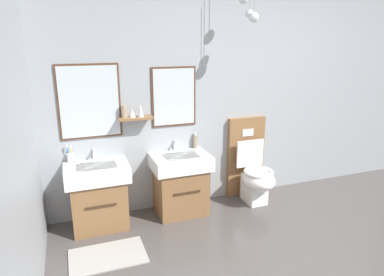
# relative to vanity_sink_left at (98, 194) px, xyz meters

# --- Properties ---
(wall_back) EXTENTS (5.08, 0.59, 2.79)m
(wall_back) POSITION_rel_vanity_sink_left_xyz_m (1.87, 0.26, 1.03)
(wall_back) COLOR #999EA3
(wall_back) RESTS_ON ground
(bath_mat) EXTENTS (0.68, 0.44, 0.01)m
(bath_mat) POSITION_rel_vanity_sink_left_xyz_m (-0.00, -0.59, -0.36)
(bath_mat) COLOR #9E9993
(bath_mat) RESTS_ON ground
(vanity_sink_left) EXTENTS (0.63, 0.49, 0.69)m
(vanity_sink_left) POSITION_rel_vanity_sink_left_xyz_m (0.00, 0.00, 0.00)
(vanity_sink_left) COLOR brown
(vanity_sink_left) RESTS_ON ground
(tap_on_left_sink) EXTENTS (0.03, 0.13, 0.11)m
(tap_on_left_sink) POSITION_rel_vanity_sink_left_xyz_m (-0.00, 0.18, 0.39)
(tap_on_left_sink) COLOR silver
(tap_on_left_sink) RESTS_ON vanity_sink_left
(vanity_sink_right) EXTENTS (0.63, 0.49, 0.69)m
(vanity_sink_right) POSITION_rel_vanity_sink_left_xyz_m (0.90, 0.00, 0.00)
(vanity_sink_right) COLOR brown
(vanity_sink_right) RESTS_ON ground
(tap_on_right_sink) EXTENTS (0.03, 0.13, 0.11)m
(tap_on_right_sink) POSITION_rel_vanity_sink_left_xyz_m (0.90, 0.18, 0.39)
(tap_on_right_sink) COLOR silver
(tap_on_right_sink) RESTS_ON vanity_sink_right
(toilet) EXTENTS (0.48, 0.62, 1.00)m
(toilet) POSITION_rel_vanity_sink_left_xyz_m (1.82, 0.00, 0.01)
(toilet) COLOR brown
(toilet) RESTS_ON ground
(toothbrush_cup) EXTENTS (0.07, 0.07, 0.20)m
(toothbrush_cup) POSITION_rel_vanity_sink_left_xyz_m (-0.24, 0.17, 0.38)
(toothbrush_cup) COLOR silver
(toothbrush_cup) RESTS_ON vanity_sink_left
(soap_dispenser) EXTENTS (0.06, 0.06, 0.19)m
(soap_dispenser) POSITION_rel_vanity_sink_left_xyz_m (1.15, 0.18, 0.40)
(soap_dispenser) COLOR gray
(soap_dispenser) RESTS_ON vanity_sink_right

